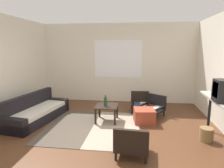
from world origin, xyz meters
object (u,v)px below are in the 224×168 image
(couch, at_px, (36,112))
(armchair_striped_foreground, at_px, (132,143))
(glass_bottle, at_px, (105,101))
(wicker_basket, at_px, (206,134))
(coffee_table, at_px, (107,108))
(armchair_corner, at_px, (153,107))
(ottoman_orange, at_px, (144,116))
(clay_vase, at_px, (218,90))
(armchair_by_window, at_px, (140,103))

(couch, relative_size, armchair_striped_foreground, 3.26)
(glass_bottle, relative_size, wicker_basket, 1.04)
(coffee_table, relative_size, wicker_basket, 2.20)
(armchair_corner, height_order, wicker_basket, armchair_corner)
(couch, bearing_deg, glass_bottle, 4.14)
(armchair_corner, bearing_deg, ottoman_orange, -114.63)
(armchair_striped_foreground, xyz_separation_m, wicker_basket, (1.49, 0.81, -0.12))
(ottoman_orange, bearing_deg, couch, -175.34)
(armchair_striped_foreground, xyz_separation_m, armchair_corner, (0.53, 2.25, -0.00))
(coffee_table, xyz_separation_m, clay_vase, (2.40, -0.66, 0.70))
(armchair_by_window, bearing_deg, wicker_basket, -52.92)
(coffee_table, bearing_deg, armchair_by_window, 47.51)
(ottoman_orange, xyz_separation_m, glass_bottle, (-0.98, -0.10, 0.37))
(couch, relative_size, clay_vase, 5.72)
(armchair_corner, bearing_deg, armchair_by_window, 138.77)
(coffee_table, bearing_deg, ottoman_orange, 2.56)
(armchair_striped_foreground, distance_m, glass_bottle, 1.76)
(coffee_table, xyz_separation_m, armchair_by_window, (0.86, 0.94, -0.08))
(ottoman_orange, xyz_separation_m, wicker_basket, (1.23, -0.87, -0.04))
(armchair_striped_foreground, height_order, armchair_corner, armchair_striped_foreground)
(clay_vase, relative_size, wicker_basket, 1.30)
(ottoman_orange, distance_m, clay_vase, 1.83)
(armchair_striped_foreground, height_order, ottoman_orange, armchair_striped_foreground)
(armchair_by_window, height_order, armchair_striped_foreground, armchair_by_window)
(couch, height_order, wicker_basket, couch)
(coffee_table, height_order, armchair_corner, armchair_corner)
(ottoman_orange, height_order, wicker_basket, ottoman_orange)
(glass_bottle, bearing_deg, ottoman_orange, 5.63)
(clay_vase, xyz_separation_m, glass_bottle, (-2.43, 0.61, -0.50))
(couch, distance_m, glass_bottle, 1.85)
(ottoman_orange, bearing_deg, armchair_by_window, 96.36)
(armchair_by_window, relative_size, armchair_corner, 0.70)
(coffee_table, xyz_separation_m, armchair_striped_foreground, (0.70, -1.64, -0.08))
(coffee_table, height_order, armchair_by_window, armchair_by_window)
(armchair_corner, height_order, ottoman_orange, armchair_corner)
(armchair_striped_foreground, bearing_deg, ottoman_orange, 81.13)
(couch, height_order, ottoman_orange, couch)
(armchair_by_window, distance_m, glass_bottle, 1.36)
(coffee_table, height_order, wicker_basket, coffee_table)
(armchair_by_window, height_order, clay_vase, clay_vase)
(armchair_striped_foreground, height_order, glass_bottle, glass_bottle)
(coffee_table, bearing_deg, glass_bottle, -113.56)
(couch, height_order, armchair_corner, couch)
(armchair_striped_foreground, xyz_separation_m, ottoman_orange, (0.26, 1.68, -0.08))
(coffee_table, height_order, ottoman_orange, coffee_table)
(armchair_striped_foreground, height_order, wicker_basket, armchair_striped_foreground)
(ottoman_orange, bearing_deg, armchair_corner, 65.37)
(couch, relative_size, coffee_table, 3.37)
(clay_vase, bearing_deg, couch, 173.58)
(couch, distance_m, ottoman_orange, 2.81)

